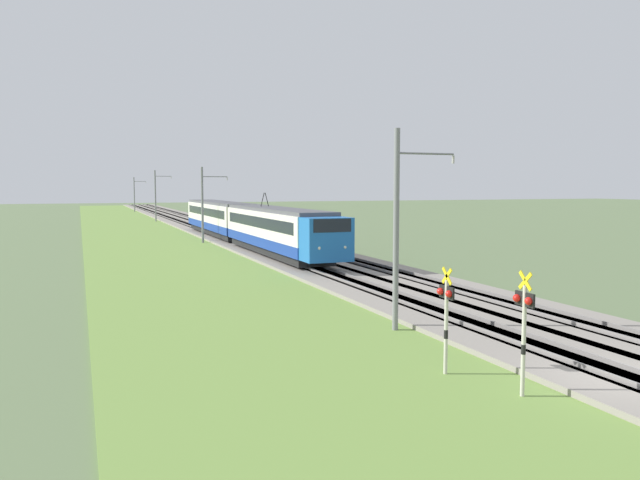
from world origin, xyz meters
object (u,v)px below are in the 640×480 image
crossing_signal_aux (446,311)px  catenary_mast_mid (203,204)px  catenary_mast_far (156,195)px  catenary_mast_near (398,228)px  catenary_mast_distant (135,194)px  crossing_signal_near (524,322)px  passenger_train (243,221)px

crossing_signal_aux → catenary_mast_mid: bearing=-91.7°
catenary_mast_far → crossing_signal_aux: bearing=179.1°
crossing_signal_aux → catenary_mast_far: 82.55m
catenary_mast_near → catenary_mast_mid: bearing=-0.0°
catenary_mast_near → catenary_mast_distant: 115.70m
catenary_mast_near → catenary_mast_distant: catenary_mast_near is taller
catenary_mast_distant → catenary_mast_near: bearing=180.0°
crossing_signal_near → catenary_mast_far: catenary_mast_far is taller
crossing_signal_near → catenary_mast_far: (84.85, -0.53, 2.04)m
passenger_train → crossing_signal_aux: size_ratio=13.20×
passenger_train → catenary_mast_far: 42.84m
catenary_mast_far → catenary_mast_distant: bearing=-0.0°
crossing_signal_near → crossing_signal_aux: (2.34, 0.79, -0.10)m
crossing_signal_near → catenary_mast_far: 84.88m
catenary_mast_near → catenary_mast_far: catenary_mast_far is taller
catenary_mast_far → catenary_mast_mid: bearing=-180.0°
crossing_signal_aux → catenary_mast_near: (5.38, -1.33, 1.98)m
catenary_mast_near → catenary_mast_distant: size_ratio=1.03×
passenger_train → crossing_signal_aux: (-39.79, 4.12, -0.37)m
crossing_signal_near → crossing_signal_aux: 2.47m
crossing_signal_near → catenary_mast_near: bearing=-94.0°
crossing_signal_aux → catenary_mast_distant: 121.10m
catenary_mast_near → catenary_mast_mid: catenary_mast_near is taller
crossing_signal_near → crossing_signal_aux: crossing_signal_near is taller
crossing_signal_aux → catenary_mast_near: size_ratio=0.42×
crossing_signal_aux → catenary_mast_far: bearing=-90.9°
passenger_train → crossing_signal_near: bearing=-4.5°
catenary_mast_near → catenary_mast_mid: 38.57m
passenger_train → catenary_mast_far: size_ratio=5.35×
catenary_mast_near → catenary_mast_far: size_ratio=0.96×
passenger_train → crossing_signal_near: size_ratio=12.60×
catenary_mast_near → catenary_mast_far: 77.13m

